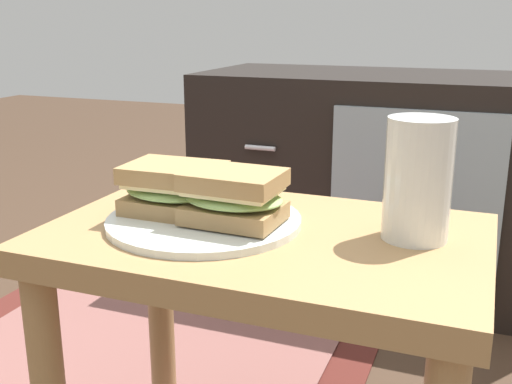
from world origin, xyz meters
The scene contains 7 objects.
side_table centered at (0.00, 0.00, 0.37)m, with size 0.56×0.36×0.46m.
tv_cabinet centered at (-0.01, 0.95, 0.29)m, with size 0.96×0.46×0.58m.
area_rug centered at (-0.42, 0.34, 0.00)m, with size 0.98×0.83×0.01m.
plate centered at (-0.08, -0.01, 0.47)m, with size 0.26×0.26×0.01m, color silver.
sandwich_front centered at (-0.13, 0.00, 0.50)m, with size 0.14×0.10×0.07m.
sandwich_back centered at (-0.04, -0.01, 0.51)m, with size 0.13×0.10×0.07m.
beer_glass centered at (0.18, 0.04, 0.53)m, with size 0.08×0.08×0.15m.
Camera 1 is at (0.26, -0.70, 0.72)m, focal length 43.29 mm.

